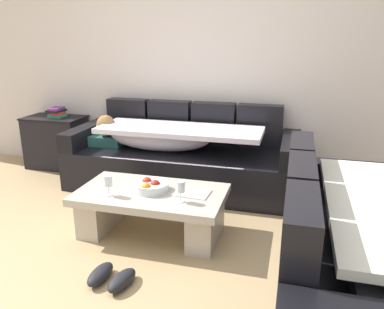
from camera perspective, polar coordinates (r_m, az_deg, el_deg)
ground_plane at (r=2.94m, az=-12.10°, el=-15.83°), size 14.00×14.00×0.00m
back_wall at (r=4.49m, az=-0.38°, el=14.14°), size 9.00×0.10×2.70m
couch_along_wall at (r=4.17m, az=-1.93°, el=-0.40°), size 2.43×0.92×0.88m
couch_near_window at (r=2.56m, az=23.37°, el=-13.58°), size 0.92×2.01×0.88m
coffee_table at (r=3.21m, az=-6.02°, el=-7.78°), size 1.20×0.68×0.38m
fruit_bowl at (r=3.14m, az=-6.08°, el=-4.71°), size 0.28×0.28×0.10m
wine_glass_near_left at (r=3.08m, az=-12.37°, el=-3.96°), size 0.07×0.07×0.17m
wine_glass_near_right at (r=2.90m, az=-1.71°, el=-4.92°), size 0.07×0.07×0.17m
open_magazine at (r=3.09m, az=-0.01°, el=-5.71°), size 0.29×0.23×0.01m
side_cabinet at (r=5.09m, az=-19.48°, el=1.75°), size 0.72×0.44×0.64m
book_stack_on_cabinet at (r=4.98m, az=-19.43°, el=5.93°), size 0.19×0.23×0.12m
pair_of_shoes at (r=2.74m, az=-11.94°, el=-17.40°), size 0.32×0.30×0.09m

